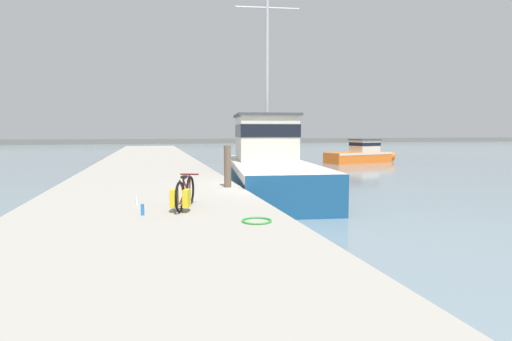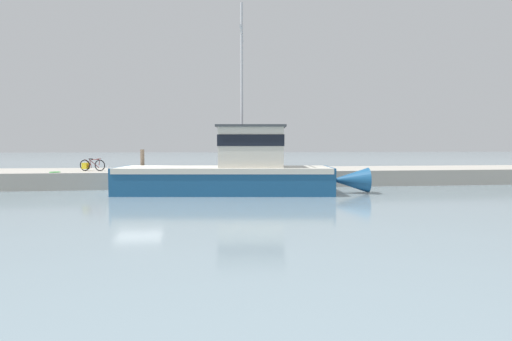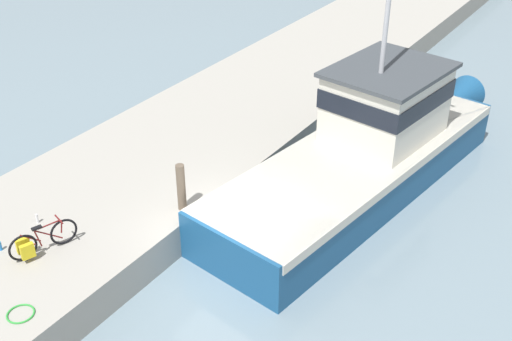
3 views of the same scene
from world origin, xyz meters
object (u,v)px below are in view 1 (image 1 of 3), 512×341
Objects in this scene: bicycle_touring at (184,194)px; water_bottle_by_bike at (143,210)px; fishing_boat_main at (268,164)px; mooring_post at (228,166)px; water_bottle_on_curb at (137,200)px; boat_white_moored at (361,154)px.

water_bottle_by_bike is (-0.90, -0.43, -0.23)m from bicycle_touring.
water_bottle_by_bike is at bearing -113.14° from fishing_boat_main.
fishing_boat_main reaches higher than mooring_post.
bicycle_touring is at bearing 25.49° from water_bottle_by_bike.
bicycle_touring is at bearing -109.91° from fishing_boat_main.
fishing_boat_main is at bearing 80.70° from bicycle_touring.
fishing_boat_main is at bearing 54.53° from water_bottle_on_curb.
water_bottle_on_curb is at bearing -136.67° from mooring_post.
mooring_post is at bearing 43.33° from water_bottle_on_curb.
water_bottle_on_curb is (-18.59, -22.31, 0.32)m from boat_white_moored.
boat_white_moored reaches higher than water_bottle_by_bike.
water_bottle_on_curb is 1.07× the size of water_bottle_by_bike.
water_bottle_by_bike is at bearing -136.20° from bicycle_touring.
boat_white_moored is at bearing 71.16° from bicycle_touring.
bicycle_touring is (-17.53, -23.14, 0.54)m from boat_white_moored.
mooring_post is 5.25× the size of water_bottle_on_curb.
bicycle_touring is at bearing -116.00° from mooring_post.
water_bottle_on_curb is (-2.71, -2.56, -0.54)m from mooring_post.
fishing_boat_main is 6.08m from mooring_post.
bicycle_touring is 1.03m from water_bottle_by_bike.
fishing_boat_main reaches higher than water_bottle_on_curb.
water_bottle_on_curb is at bearing -53.05° from boat_white_moored.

